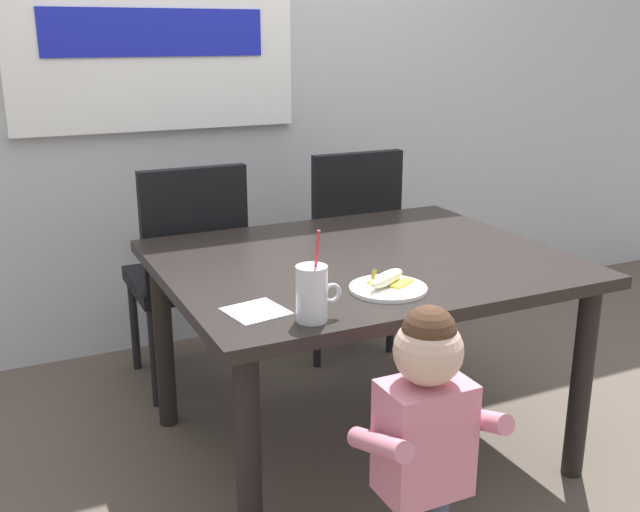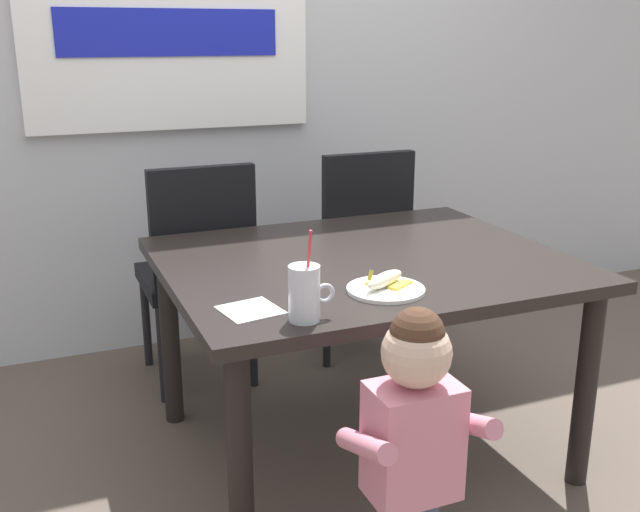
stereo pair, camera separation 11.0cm
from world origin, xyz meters
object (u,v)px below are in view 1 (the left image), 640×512
dining_table (361,282)px  peeled_banana (387,279)px  dining_chair_left (189,265)px  paper_napkin (256,311)px  milk_cup (312,297)px  toddler_standing (425,425)px  dining_chair_right (345,241)px  snack_plate (388,288)px

dining_table → peeled_banana: bearing=-104.9°
dining_chair_left → paper_napkin: 1.08m
dining_chair_left → peeled_banana: dining_chair_left is taller
dining_table → milk_cup: 0.61m
dining_table → toddler_standing: toddler_standing is taller
dining_chair_left → dining_table: bearing=118.6°
milk_cup → peeled_banana: (0.30, 0.13, -0.04)m
paper_napkin → dining_chair_left: bearing=84.5°
dining_chair_left → dining_chair_right: same height
peeled_banana → paper_napkin: 0.42m
snack_plate → peeled_banana: (0.00, 0.01, 0.03)m
dining_chair_right → snack_plate: 1.21m
toddler_standing → peeled_banana: (0.14, 0.43, 0.23)m
dining_table → snack_plate: snack_plate is taller
dining_table → toddler_standing: bearing=-106.5°
milk_cup → snack_plate: size_ratio=1.09×
milk_cup → peeled_banana: 0.33m
dining_table → dining_chair_right: (0.34, 0.79, -0.09)m
toddler_standing → milk_cup: (-0.17, 0.30, 0.27)m
dining_table → paper_napkin: bearing=-146.7°
milk_cup → dining_chair_right: bearing=59.4°
dining_chair_left → snack_plate: bearing=106.3°
snack_plate → peeled_banana: 0.03m
toddler_standing → peeled_banana: bearing=72.4°
milk_cup → peeled_banana: milk_cup is taller
dining_chair_right → toddler_standing: (-0.56, -1.53, -0.02)m
dining_chair_left → snack_plate: size_ratio=4.17×
toddler_standing → paper_napkin: 0.54m
peeled_banana → paper_napkin: (-0.42, -0.01, -0.03)m
dining_table → toddler_standing: (-0.22, -0.74, -0.11)m
dining_chair_right → paper_napkin: dining_chair_right is taller
snack_plate → toddler_standing: bearing=-107.6°
dining_table → snack_plate: (-0.09, -0.33, 0.09)m
milk_cup → paper_napkin: 0.18m
dining_chair_right → snack_plate: bearing=68.9°
toddler_standing → paper_napkin: (-0.28, 0.42, 0.20)m
dining_chair_right → peeled_banana: dining_chair_right is taller
peeled_banana → dining_chair_right: bearing=68.8°
toddler_standing → snack_plate: 0.48m
dining_chair_right → snack_plate: (-0.43, -1.12, 0.19)m
dining_chair_right → dining_table: bearing=66.4°
dining_chair_right → milk_cup: (-0.73, -1.23, 0.25)m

